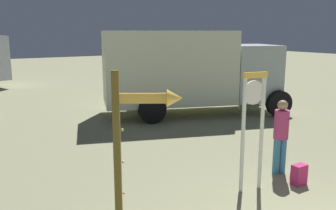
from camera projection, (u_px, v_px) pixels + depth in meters
name	position (u px, v px, depth m)	size (l,w,h in m)	color
standing_clock	(253.00, 118.00, 6.46)	(0.49, 0.16, 2.19)	silver
arrow_sign	(139.00, 129.00, 5.02)	(0.93, 0.64, 2.38)	brown
person_near_clock	(281.00, 133.00, 7.31)	(0.30, 0.30, 1.55)	teal
backpack	(299.00, 175.00, 6.89)	(0.28, 0.22, 0.40)	#CA2B68
box_truck_near	(188.00, 69.00, 12.65)	(6.76, 4.25, 2.92)	beige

